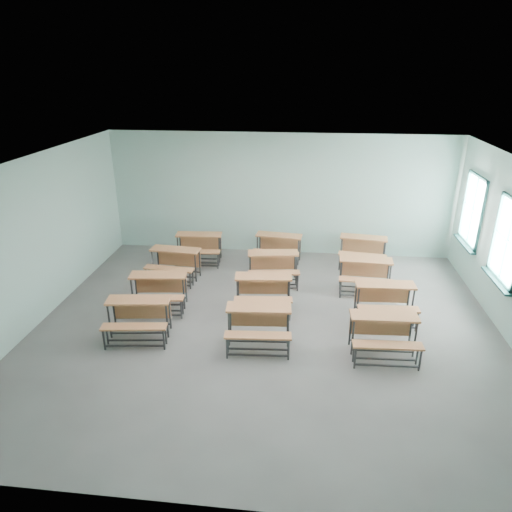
% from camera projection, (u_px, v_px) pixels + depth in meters
% --- Properties ---
extents(room, '(9.04, 8.04, 3.24)m').
position_uv_depth(room, '(271.00, 251.00, 8.35)').
color(room, slate).
rests_on(room, ground).
extents(desk_unit_r0c0, '(1.25, 0.92, 0.73)m').
position_uv_depth(desk_unit_r0c0, '(138.00, 313.00, 8.47)').
color(desk_unit_r0c0, '#B26B40').
rests_on(desk_unit_r0c0, ground).
extents(desk_unit_r0c1, '(1.22, 0.87, 0.73)m').
position_uv_depth(desk_unit_r0c1, '(259.00, 321.00, 8.20)').
color(desk_unit_r0c1, '#B26B40').
rests_on(desk_unit_r0c1, ground).
extents(desk_unit_r0c2, '(1.20, 0.84, 0.73)m').
position_uv_depth(desk_unit_r0c2, '(384.00, 330.00, 7.93)').
color(desk_unit_r0c2, '#B26B40').
rests_on(desk_unit_r0c2, ground).
extents(desk_unit_r1c0, '(1.25, 0.91, 0.73)m').
position_uv_depth(desk_unit_r1c0, '(158.00, 287.00, 9.48)').
color(desk_unit_r1c0, '#B26B40').
rests_on(desk_unit_r1c0, ground).
extents(desk_unit_r1c1, '(1.24, 0.89, 0.73)m').
position_uv_depth(desk_unit_r1c1, '(263.00, 288.00, 9.41)').
color(desk_unit_r1c1, '#B26B40').
rests_on(desk_unit_r1c1, ground).
extents(desk_unit_r1c2, '(1.20, 0.84, 0.73)m').
position_uv_depth(desk_unit_r1c2, '(385.00, 297.00, 9.06)').
color(desk_unit_r1c2, '#B26B40').
rests_on(desk_unit_r1c2, ground).
extents(desk_unit_r2c0, '(1.24, 0.89, 0.73)m').
position_uv_depth(desk_unit_r2c0, '(174.00, 260.00, 10.79)').
color(desk_unit_r2c0, '#B26B40').
rests_on(desk_unit_r2c0, ground).
extents(desk_unit_r2c1, '(1.26, 0.93, 0.73)m').
position_uv_depth(desk_unit_r2c1, '(273.00, 263.00, 10.59)').
color(desk_unit_r2c1, '#B26B40').
rests_on(desk_unit_r2c1, ground).
extents(desk_unit_r2c2, '(1.21, 0.84, 0.73)m').
position_uv_depth(desk_unit_r2c2, '(365.00, 271.00, 10.22)').
color(desk_unit_r2c2, '#B26B40').
rests_on(desk_unit_r2c2, ground).
extents(desk_unit_r3c0, '(1.23, 0.87, 0.73)m').
position_uv_depth(desk_unit_r3c0, '(199.00, 244.00, 11.76)').
color(desk_unit_r3c0, '#B26B40').
rests_on(desk_unit_r3c0, ground).
extents(desk_unit_r3c1, '(1.25, 0.92, 0.73)m').
position_uv_depth(desk_unit_r3c1, '(278.00, 245.00, 11.70)').
color(desk_unit_r3c1, '#B26B40').
rests_on(desk_unit_r3c1, ground).
extents(desk_unit_r3c2, '(1.26, 0.92, 0.73)m').
position_uv_depth(desk_unit_r3c2, '(363.00, 247.00, 11.55)').
color(desk_unit_r3c2, '#B26B40').
rests_on(desk_unit_r3c2, ground).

